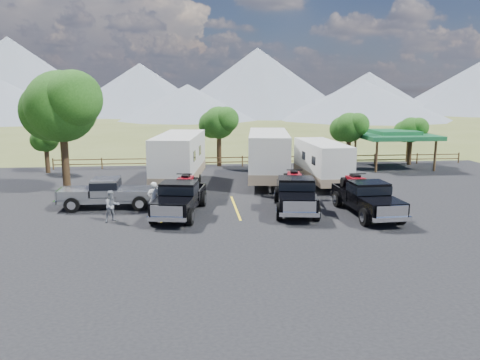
{
  "coord_description": "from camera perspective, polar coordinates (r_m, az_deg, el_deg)",
  "views": [
    {
      "loc": [
        -4.45,
        -21.69,
        6.58
      ],
      "look_at": [
        -1.73,
        4.15,
        1.6
      ],
      "focal_mm": 35.0,
      "sensor_mm": 36.0,
      "label": 1
    }
  ],
  "objects": [
    {
      "name": "rig_left",
      "position": [
        25.23,
        -7.31,
        -2.0
      ],
      "size": [
        3.04,
        6.28,
        2.01
      ],
      "rotation": [
        0.0,
        0.0,
        -0.19
      ],
      "color": "black",
      "rests_on": "asphalt_lot"
    },
    {
      "name": "person_a",
      "position": [
        24.92,
        -10.47,
        -2.34
      ],
      "size": [
        0.78,
        0.63,
        1.87
      ],
      "primitive_type": "imported",
      "rotation": [
        0.0,
        0.0,
        3.45
      ],
      "color": "silver",
      "rests_on": "asphalt_lot"
    },
    {
      "name": "trailer_right",
      "position": [
        33.07,
        9.95,
        2.08
      ],
      "size": [
        2.46,
        8.73,
        3.04
      ],
      "rotation": [
        0.0,
        0.0,
        0.03
      ],
      "color": "silver",
      "rests_on": "asphalt_lot"
    },
    {
      "name": "tree_big_nw",
      "position": [
        31.78,
        -21.01,
        8.37
      ],
      "size": [
        5.54,
        5.18,
        7.84
      ],
      "color": "#2F2012",
      "rests_on": "ground"
    },
    {
      "name": "trailer_center",
      "position": [
        33.53,
        3.47,
        2.88
      ],
      "size": [
        3.9,
        10.52,
        3.64
      ],
      "rotation": [
        0.0,
        0.0,
        -0.14
      ],
      "color": "silver",
      "rests_on": "asphalt_lot"
    },
    {
      "name": "ground",
      "position": [
        23.1,
        5.38,
        -5.75
      ],
      "size": [
        320.0,
        320.0,
        0.0
      ],
      "primitive_type": "plane",
      "color": "#535A26",
      "rests_on": "ground"
    },
    {
      "name": "person_b",
      "position": [
        24.49,
        -15.34,
        -3.09
      ],
      "size": [
        0.98,
        0.91,
        1.61
      ],
      "primitive_type": "imported",
      "rotation": [
        0.0,
        0.0,
        0.5
      ],
      "color": "gray",
      "rests_on": "asphalt_lot"
    },
    {
      "name": "rail_fence",
      "position": [
        41.14,
        3.07,
        2.48
      ],
      "size": [
        36.12,
        0.12,
        1.0
      ],
      "color": "#503922",
      "rests_on": "ground"
    },
    {
      "name": "tree_nw_small",
      "position": [
        40.57,
        -22.64,
        4.65
      ],
      "size": [
        2.59,
        2.43,
        3.85
      ],
      "color": "#2F2012",
      "rests_on": "ground"
    },
    {
      "name": "tree_ne_b",
      "position": [
        44.33,
        20.1,
        5.73
      ],
      "size": [
        2.77,
        2.59,
        4.27
      ],
      "color": "#2F2012",
      "rests_on": "ground"
    },
    {
      "name": "trailer_left",
      "position": [
        32.62,
        -7.4,
        2.54
      ],
      "size": [
        3.82,
        10.39,
        3.59
      ],
      "rotation": [
        0.0,
        0.0,
        -0.14
      ],
      "color": "silver",
      "rests_on": "asphalt_lot"
    },
    {
      "name": "stall_lines",
      "position": [
        26.88,
        3.7,
        -3.25
      ],
      "size": [
        12.12,
        5.5,
        0.01
      ],
      "color": "yellow",
      "rests_on": "asphalt_lot"
    },
    {
      "name": "asphalt_lot",
      "position": [
        25.93,
        4.08,
        -3.83
      ],
      "size": [
        44.0,
        34.0,
        0.04
      ],
      "primitive_type": "cube",
      "color": "black",
      "rests_on": "ground"
    },
    {
      "name": "tree_ne_a",
      "position": [
        41.08,
        13.15,
        6.24
      ],
      "size": [
        3.11,
        2.92,
        4.76
      ],
      "color": "#2F2012",
      "rests_on": "ground"
    },
    {
      "name": "tree_north",
      "position": [
        40.87,
        -2.63,
        6.99
      ],
      "size": [
        3.46,
        3.24,
        5.25
      ],
      "color": "#2F2012",
      "rests_on": "ground"
    },
    {
      "name": "rig_center",
      "position": [
        26.06,
        6.79,
        -1.5
      ],
      "size": [
        2.95,
        6.47,
        2.08
      ],
      "rotation": [
        0.0,
        0.0,
        -0.16
      ],
      "color": "black",
      "rests_on": "asphalt_lot"
    },
    {
      "name": "rig_right",
      "position": [
        25.88,
        15.13,
        -1.95
      ],
      "size": [
        2.34,
        6.15,
        2.03
      ],
      "rotation": [
        0.0,
        0.0,
        0.04
      ],
      "color": "black",
      "rests_on": "asphalt_lot"
    },
    {
      "name": "mountain_range",
      "position": [
        127.71,
        -7.6,
        11.33
      ],
      "size": [
        209.0,
        71.0,
        20.0
      ],
      "color": "slate",
      "rests_on": "ground"
    },
    {
      "name": "pavilion",
      "position": [
        42.61,
        18.26,
        5.2
      ],
      "size": [
        6.2,
        6.2,
        3.22
      ],
      "color": "#503922",
      "rests_on": "ground"
    },
    {
      "name": "pickup_silver",
      "position": [
        27.38,
        -15.69,
        -1.48
      ],
      "size": [
        5.68,
        2.03,
        1.7
      ],
      "rotation": [
        0.0,
        0.0,
        -1.58
      ],
      "color": "gray",
      "rests_on": "asphalt_lot"
    }
  ]
}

